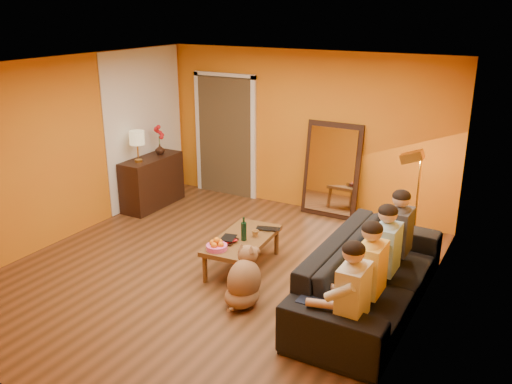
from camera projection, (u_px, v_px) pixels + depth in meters
The scene contains 27 objects.
room_shell at pixel (227, 168), 6.84m from camera, with size 5.00×5.50×2.60m.
white_accent at pixel (145, 127), 9.12m from camera, with size 0.02×1.90×2.58m, color white.
doorway_recess at pixel (229, 135), 9.64m from camera, with size 1.06×0.30×2.10m, color #3F2D19.
door_jamb_left at pixel (199, 133), 9.80m from camera, with size 0.08×0.06×2.20m, color white.
door_jamb_right at pixel (253, 140), 9.28m from camera, with size 0.08×0.06×2.20m, color white.
door_header at pixel (224, 75), 9.19m from camera, with size 1.22×0.06×0.08m, color white.
mirror_frame at pixel (332, 170), 8.63m from camera, with size 0.92×0.06×1.52m, color black.
mirror_glass at pixel (331, 171), 8.60m from camera, with size 0.78×0.02×1.36m, color white.
sideboard at pixel (152, 182), 9.13m from camera, with size 0.44×1.18×0.85m, color black.
table_lamp at pixel (138, 147), 8.66m from camera, with size 0.24×0.24×0.51m, color beige, non-canonical shape.
sofa at pixel (370, 275), 6.06m from camera, with size 1.04×2.66×0.78m, color black.
coffee_table at pixel (243, 253), 7.02m from camera, with size 0.62×1.22×0.42m, color brown, non-canonical shape.
floor_lamp at pixel (417, 206), 7.21m from camera, with size 0.30×0.24×1.44m, color gold, non-canonical shape.
dog at pixel (244, 276), 6.12m from camera, with size 0.38×0.59×0.70m, color #946343, non-canonical shape.
person_far_left at pixel (352, 302), 5.10m from camera, with size 0.70×0.44×1.22m, color beige, non-canonical shape.
person_mid_left at pixel (371, 277), 5.55m from camera, with size 0.70×0.44×1.22m, color #F5C651, non-canonical shape.
person_mid_right at pixel (386, 257), 6.01m from camera, with size 0.70×0.44×1.22m, color #95C4E7, non-canonical shape.
person_far_right at pixel (399, 239), 6.46m from camera, with size 0.70×0.44×1.22m, color #353439, non-canonical shape.
fruit_bowl at pixel (217, 243), 6.60m from camera, with size 0.26×0.26×0.16m, color #F054AB, non-canonical shape.
wine_bottle at pixel (244, 229), 6.84m from camera, with size 0.07×0.07×0.31m, color black.
tumbler at pixel (255, 233), 6.98m from camera, with size 0.09×0.09×0.09m, color #B27F3F.
laptop at pixel (268, 230), 7.15m from camera, with size 0.32×0.21×0.03m, color black.
book_lower at pixel (222, 240), 6.87m from camera, with size 0.18×0.24×0.02m, color black.
book_mid at pixel (223, 238), 6.86m from camera, with size 0.17×0.23×0.02m, color red.
book_upper at pixel (222, 237), 6.84m from camera, with size 0.17×0.23×0.02m, color black.
vase at pixel (160, 149), 9.17m from camera, with size 0.16×0.16×0.17m, color black.
flowers at pixel (159, 132), 9.07m from camera, with size 0.17×0.17×0.51m, color red, non-canonical shape.
Camera 1 is at (3.51, -5.18, 3.26)m, focal length 38.00 mm.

